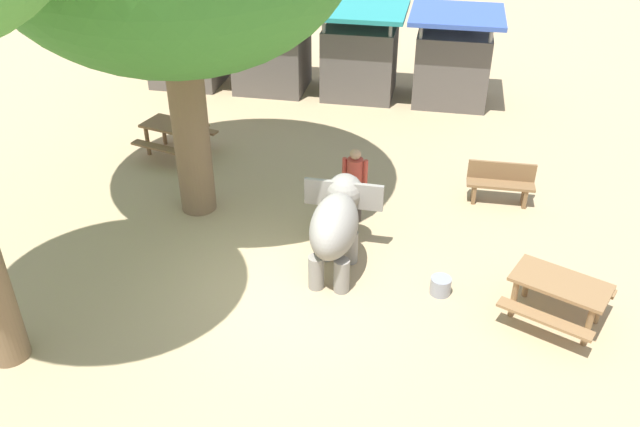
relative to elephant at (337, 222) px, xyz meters
The scene contains 11 objects.
ground_plane 1.48m from the elephant, 134.73° to the right, with size 60.00×60.00×0.00m, color tan.
elephant is the anchor object (origin of this frame).
person_handler 1.63m from the elephant, 87.32° to the left, with size 0.51×0.32×1.62m.
wooden_bench 4.26m from the elephant, 44.79° to the left, with size 1.41×0.43×0.88m.
picnic_table_near 3.86m from the elephant, 11.06° to the right, with size 1.97×1.96×0.78m.
picnic_table_far 5.95m from the elephant, 140.60° to the left, with size 1.82×1.81×0.78m.
market_stall_orange 10.40m from the elephant, 125.33° to the left, with size 2.50×2.50×2.52m.
market_stall_white 9.14m from the elephant, 111.91° to the left, with size 2.50×2.50×2.52m.
market_stall_teal 8.52m from the elephant, 95.47° to the left, with size 2.50×2.50×2.52m.
market_stall_blue 8.67m from the elephant, 78.09° to the left, with size 2.50×2.50×2.52m.
feed_bucket 2.12m from the elephant, 12.41° to the right, with size 0.36×0.36×0.32m, color gray.
Camera 1 is at (2.38, -8.79, 7.22)m, focal length 36.72 mm.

